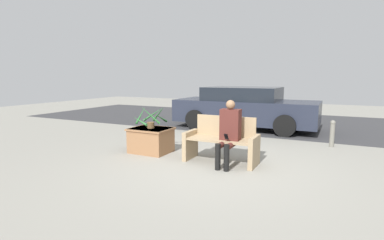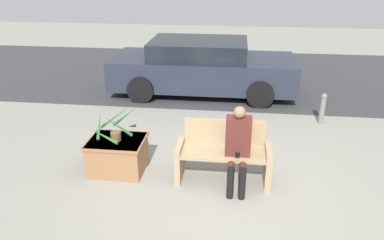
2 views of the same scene
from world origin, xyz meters
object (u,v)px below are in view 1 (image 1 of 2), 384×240
Objects in this scene: person_seated at (229,130)px; bollard_post at (332,133)px; bench at (222,142)px; potted_plant at (151,119)px; planter_box at (151,139)px; parked_car at (245,108)px.

person_seated reaches higher than bollard_post.
potted_plant is at bearing 179.53° from bench.
bollard_post is (3.64, 2.37, -0.42)m from potted_plant.
potted_plant is (-1.69, 0.01, 0.35)m from bench.
bollard_post is (3.64, 2.37, 0.05)m from planter_box.
person_seated is at bearing -77.63° from parked_car.
bollard_post is (2.67, -1.66, -0.33)m from parked_car.
parked_car is at bearing 102.37° from person_seated.
person_seated is at bearing -41.83° from bench.
bollard_post reaches higher than planter_box.
person_seated is 0.28× the size of parked_car.
bollard_post is at bearing 55.96° from person_seated.
potted_plant is at bearing -146.92° from bollard_post.
person_seated reaches higher than bench.
person_seated is 4.34m from parked_car.
potted_plant is 4.15m from parked_car.
parked_car is (0.98, 4.03, 0.38)m from planter_box.
bollard_post is at bearing -31.92° from parked_car.
parked_car is at bearing 100.07° from bench.
parked_car is 3.16m from bollard_post.
planter_box is 4.35m from bollard_post.
bench is 0.39m from person_seated.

